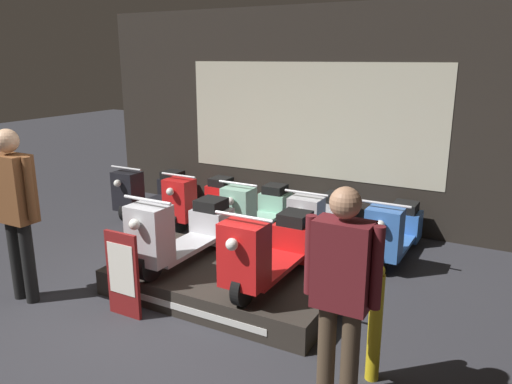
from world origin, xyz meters
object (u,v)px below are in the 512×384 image
Objects in this scene: scooter_display_left at (183,231)px; price_sign_board at (123,274)px; scooter_backrow_0 at (152,192)px; scooter_backrow_1 at (201,200)px; scooter_backrow_3 at (321,219)px; scooter_backrow_2 at (258,209)px; person_left_browsing at (15,202)px; scooter_backrow_4 at (394,231)px; scooter_display_right at (271,249)px; street_bollard at (375,323)px; person_right_browsing at (341,285)px.

price_sign_board is (-0.08, -0.86, -0.18)m from scooter_display_left.
scooter_backrow_0 is 0.99m from scooter_backrow_1.
scooter_display_left is 2.12m from scooter_backrow_3.
scooter_backrow_2 is 2.78m from price_sign_board.
price_sign_board reaches higher than scooter_backrow_3.
person_left_browsing is at bearing -167.92° from price_sign_board.
scooter_backrow_0 is at bearing 180.00° from scooter_backrow_1.
scooter_backrow_0 is 1.00× the size of scooter_backrow_1.
scooter_backrow_1 is 1.00× the size of scooter_backrow_2.
scooter_display_left is 1.72m from person_left_browsing.
scooter_backrow_0 is at bearing 105.78° from person_left_browsing.
scooter_backrow_3 is 1.00× the size of scooter_backrow_4.
scooter_backrow_4 is (3.94, 0.00, 0.00)m from scooter_backrow_0.
scooter_display_right is 1.81× the size of price_sign_board.
scooter_backrow_1 is (-1.10, 1.91, -0.27)m from scooter_display_left.
scooter_display_right is at bearing 36.42° from price_sign_board.
scooter_backrow_0 is at bearing 125.79° from price_sign_board.
person_left_browsing is at bearing -173.15° from street_bollard.
street_bollard reaches higher than scooter_backrow_4.
scooter_backrow_0 is (-2.08, 1.91, -0.27)m from scooter_display_left.
scooter_backrow_1 is 2.96m from price_sign_board.
scooter_backrow_3 is at bearing 96.50° from scooter_display_right.
person_left_browsing reaches higher than scooter_display_left.
street_bollard reaches higher than scooter_backrow_3.
scooter_display_left is at bearing 180.00° from scooter_display_right.
scooter_backrow_2 is at bearing 180.00° from scooter_backrow_4.
scooter_backrow_1 and scooter_backrow_2 have the same top height.
scooter_backrow_2 is (-0.11, 1.91, -0.27)m from scooter_display_left.
scooter_backrow_4 is at bearing 96.37° from person_right_browsing.
scooter_display_left is 1.00× the size of scooter_backrow_0.
scooter_backrow_2 is 1.00× the size of scooter_backrow_4.
scooter_backrow_2 is 1.97m from scooter_backrow_4.
scooter_display_right is at bearing 0.00° from scooter_display_left.
scooter_backrow_1 is at bearing 0.00° from scooter_backrow_0.
person_left_browsing reaches higher than scooter_backrow_2.
scooter_display_left is 2.68m from scooter_backrow_4.
scooter_backrow_3 is 3.75m from person_left_browsing.
price_sign_board is 2.43m from street_bollard.
scooter_display_left is 0.87× the size of person_left_browsing.
person_right_browsing is at bearing -66.37° from scooter_backrow_3.
scooter_backrow_3 is 1.81× the size of price_sign_board.
scooter_backrow_2 is at bearing 0.00° from scooter_backrow_1.
scooter_backrow_0 is 1.00× the size of scooter_backrow_3.
scooter_backrow_4 is at bearing 55.10° from price_sign_board.
scooter_display_right is at bearing 151.36° from street_bollard.
person_right_browsing reaches higher than scooter_backrow_1.
scooter_display_left is 0.89m from price_sign_board.
scooter_display_left reaches higher than scooter_backrow_4.
person_right_browsing is 0.65m from street_bollard.
scooter_backrow_2 is at bearing 90.67° from price_sign_board.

